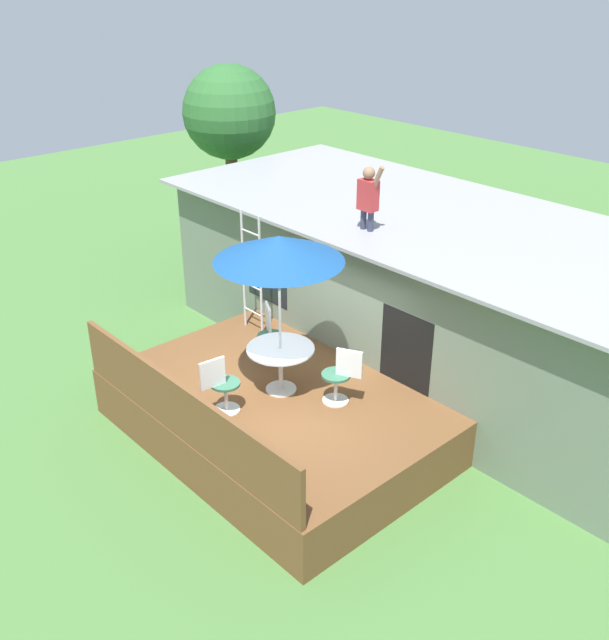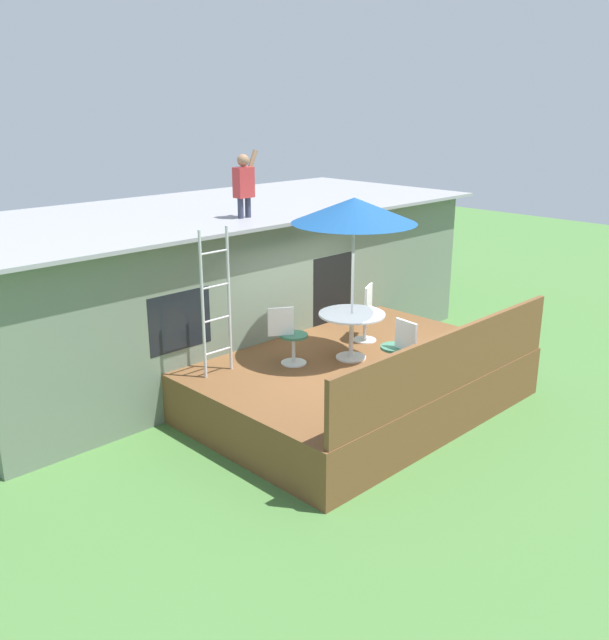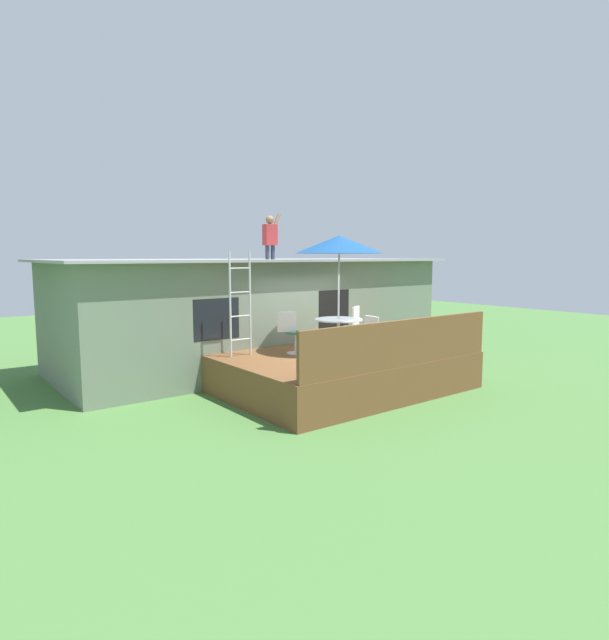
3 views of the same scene
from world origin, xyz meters
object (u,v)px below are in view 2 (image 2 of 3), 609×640
object	(u,v)px
patio_table	(352,323)
patio_chair_right	(366,314)
step_ladder	(216,303)
patio_chair_left	(289,336)
patio_chair_near	(399,349)
person_figure	(244,181)
patio_umbrella	(354,211)

from	to	relation	value
patio_table	patio_chair_right	distance (m)	0.97
step_ladder	patio_chair_left	world-z (taller)	step_ladder
patio_chair_near	step_ladder	bearing A→B (deg)	48.24
person_figure	patio_chair_right	distance (m)	3.02
person_figure	patio_chair_left	bearing A→B (deg)	-108.56
step_ladder	person_figure	size ratio (longest dim) A/B	1.98
patio_chair_right	patio_chair_near	bearing A→B (deg)	29.29
patio_umbrella	patio_chair_right	xyz separation A→B (m)	(0.86, 0.44, -1.89)
patio_chair_right	patio_chair_near	world-z (taller)	same
step_ladder	patio_chair_left	size ratio (longest dim) A/B	2.39
patio_chair_right	patio_umbrella	bearing A→B (deg)	0.00
patio_table	patio_umbrella	size ratio (longest dim) A/B	0.41
patio_chair_right	patio_table	bearing A→B (deg)	0.00
person_figure	patio_table	bearing A→B (deg)	-81.83
patio_umbrella	person_figure	world-z (taller)	person_figure
step_ladder	patio_chair_right	world-z (taller)	step_ladder
patio_chair_right	patio_chair_left	bearing A→B (deg)	-29.26
patio_chair_right	patio_chair_near	xyz separation A→B (m)	(-0.99, -1.47, 0.00)
patio_umbrella	patio_chair_near	distance (m)	2.16
patio_umbrella	patio_chair_right	distance (m)	2.12
patio_umbrella	step_ladder	world-z (taller)	patio_umbrella
patio_table	patio_chair_right	bearing A→B (deg)	26.81
step_ladder	person_figure	bearing A→B (deg)	37.28
patio_table	patio_chair_left	size ratio (longest dim) A/B	1.13
person_figure	patio_chair_right	xyz separation A→B (m)	(1.17, -1.74, -2.17)
step_ladder	patio_chair_right	distance (m)	2.87
patio_table	patio_chair_right	world-z (taller)	patio_chair_right
patio_table	patio_umbrella	distance (m)	1.76
step_ladder	patio_chair_left	distance (m)	1.29
person_figure	patio_umbrella	bearing A→B (deg)	-81.83
step_ladder	patio_umbrella	bearing A→B (deg)	-27.23
patio_chair_left	patio_chair_right	bearing A→B (deg)	27.94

